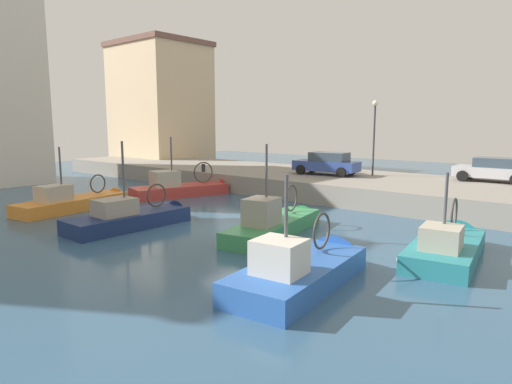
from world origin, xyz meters
TOP-DOWN VIEW (x-y plane):
  - water_surface at (0.00, 0.00)m, footprint 80.00×80.00m
  - quay_wall at (11.50, 0.00)m, footprint 9.00×56.00m
  - fishing_boat_navy at (-2.64, 3.70)m, footprint 6.33×2.17m
  - fishing_boat_orange at (-2.26, 9.57)m, footprint 7.05×2.77m
  - fishing_boat_teal at (1.74, -8.43)m, footprint 6.18×2.78m
  - fishing_boat_green at (0.49, -1.89)m, footprint 7.08×2.91m
  - fishing_boat_blue at (-3.65, -6.12)m, footprint 6.21×2.70m
  - fishing_boat_red at (4.55, 8.75)m, footprint 7.11×3.78m
  - parked_car_blue at (11.36, 2.38)m, footprint 2.27×4.42m
  - parked_car_silver at (14.49, -6.91)m, footprint 2.07×4.11m
  - mooring_bollard_mid at (7.35, 10.00)m, footprint 0.28×0.28m
  - quay_streetlamp at (13.00, -0.09)m, footprint 0.36×0.36m
  - waterfront_building_west_mid at (15.36, 24.97)m, footprint 7.66×8.92m

SIDE VIEW (x-z plane):
  - water_surface at x=0.00m, z-range 0.00..0.00m
  - fishing_boat_teal at x=1.74m, z-range -1.86..2.07m
  - fishing_boat_blue at x=-3.65m, z-range -1.99..2.21m
  - fishing_boat_orange at x=-2.26m, z-range -1.99..2.21m
  - fishing_boat_navy at x=-2.64m, z-range -2.23..2.46m
  - fishing_boat_green at x=0.49m, z-range -2.12..2.41m
  - fishing_boat_red at x=4.55m, z-range -2.18..2.48m
  - quay_wall at x=11.50m, z-range 0.00..1.20m
  - mooring_bollard_mid at x=7.35m, z-range 1.20..1.75m
  - parked_car_silver at x=14.49m, z-range 1.22..2.63m
  - parked_car_blue at x=11.36m, z-range 1.21..2.70m
  - quay_streetlamp at x=13.00m, z-range 2.04..6.87m
  - waterfront_building_west_mid at x=15.36m, z-range 0.02..12.76m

